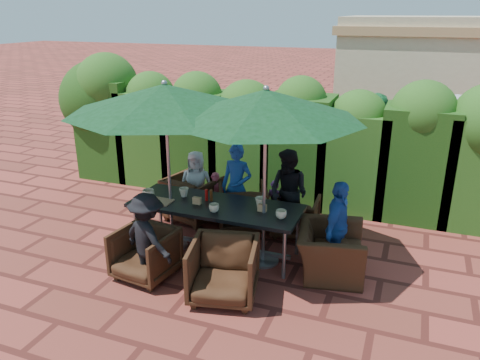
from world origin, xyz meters
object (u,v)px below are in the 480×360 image
(chair_far_mid, at_px, (243,204))
(chair_near_right, at_px, (224,268))
(chair_near_left, at_px, (145,251))
(umbrella_right, at_px, (266,105))
(chair_far_right, at_px, (296,214))
(chair_far_left, at_px, (193,196))
(dining_table, at_px, (216,209))
(umbrella_left, at_px, (165,99))
(chair_end_right, at_px, (331,244))

(chair_far_mid, xyz_separation_m, chair_near_right, (0.48, -1.95, 0.01))
(chair_near_left, bearing_deg, umbrella_right, 41.92)
(chair_far_right, relative_size, chair_near_right, 0.84)
(umbrella_right, relative_size, chair_near_left, 3.42)
(umbrella_right, xyz_separation_m, chair_far_left, (-1.56, 0.97, -1.80))
(umbrella_right, distance_m, chair_far_left, 2.57)
(dining_table, relative_size, chair_far_right, 3.55)
(chair_near_left, bearing_deg, umbrella_left, 102.33)
(dining_table, height_order, chair_near_right, chair_near_right)
(chair_end_right, bearing_deg, umbrella_right, 82.28)
(umbrella_left, relative_size, chair_end_right, 2.75)
(chair_far_left, bearing_deg, chair_end_right, 172.84)
(chair_far_mid, distance_m, chair_near_left, 1.98)
(chair_far_right, distance_m, chair_end_right, 1.19)
(dining_table, height_order, umbrella_left, umbrella_left)
(umbrella_left, distance_m, chair_far_right, 2.68)
(chair_near_left, bearing_deg, chair_far_right, 58.57)
(dining_table, xyz_separation_m, umbrella_right, (0.73, -0.03, 1.54))
(umbrella_left, xyz_separation_m, chair_far_left, (-0.15, 1.02, -1.80))
(dining_table, bearing_deg, chair_near_right, -61.74)
(chair_near_left, relative_size, chair_end_right, 0.75)
(chair_far_mid, bearing_deg, chair_end_right, 125.56)
(chair_far_mid, height_order, chair_near_right, chair_near_right)
(dining_table, height_order, chair_far_right, dining_table)
(chair_far_right, relative_size, chair_near_left, 0.93)
(dining_table, bearing_deg, chair_far_right, 46.16)
(chair_far_mid, distance_m, chair_end_right, 1.82)
(dining_table, distance_m, umbrella_left, 1.68)
(umbrella_left, relative_size, chair_far_left, 3.27)
(dining_table, bearing_deg, chair_near_left, -122.43)
(dining_table, relative_size, chair_near_left, 3.31)
(dining_table, relative_size, umbrella_right, 0.97)
(chair_near_left, bearing_deg, dining_table, 64.81)
(dining_table, bearing_deg, umbrella_left, -173.85)
(chair_near_right, bearing_deg, chair_end_right, 30.82)
(chair_far_right, relative_size, chair_end_right, 0.70)
(umbrella_left, height_order, chair_near_left, umbrella_left)
(umbrella_right, bearing_deg, umbrella_left, -178.06)
(dining_table, bearing_deg, chair_end_right, 0.71)
(chair_near_left, bearing_deg, chair_near_right, 3.30)
(chair_far_left, bearing_deg, chair_near_left, 110.27)
(umbrella_left, height_order, chair_far_left, umbrella_left)
(umbrella_left, height_order, umbrella_right, same)
(umbrella_right, height_order, chair_far_left, umbrella_right)
(umbrella_left, bearing_deg, chair_near_right, -37.74)
(chair_far_left, xyz_separation_m, chair_end_right, (2.48, -0.92, 0.02))
(chair_far_mid, bearing_deg, umbrella_right, 100.18)
(chair_near_left, distance_m, chair_end_right, 2.45)
(dining_table, relative_size, umbrella_left, 0.90)
(chair_far_mid, bearing_deg, umbrella_left, 28.74)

